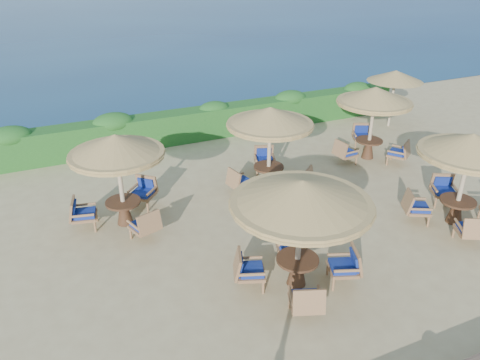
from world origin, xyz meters
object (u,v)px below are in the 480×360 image
(cafe_set_1, at_px, (467,164))
(cafe_set_2, at_px, (118,163))
(cafe_set_3, at_px, (270,131))
(cafe_set_4, at_px, (373,109))
(extra_parasol, at_px, (396,76))
(cafe_set_0, at_px, (301,213))

(cafe_set_1, xyz_separation_m, cafe_set_2, (-8.43, 3.73, 0.05))
(cafe_set_1, distance_m, cafe_set_3, 5.56)
(cafe_set_3, distance_m, cafe_set_4, 4.39)
(extra_parasol, height_order, cafe_set_4, cafe_set_4)
(cafe_set_0, distance_m, cafe_set_4, 7.95)
(extra_parasol, height_order, cafe_set_2, cafe_set_2)
(extra_parasol, relative_size, cafe_set_2, 0.89)
(cafe_set_1, bearing_deg, extra_parasol, 62.66)
(cafe_set_1, height_order, cafe_set_2, same)
(cafe_set_1, bearing_deg, cafe_set_4, 82.23)
(cafe_set_0, relative_size, cafe_set_1, 1.10)
(cafe_set_3, bearing_deg, cafe_set_2, -175.19)
(cafe_set_2, height_order, cafe_set_3, same)
(cafe_set_2, bearing_deg, cafe_set_3, 4.81)
(cafe_set_1, relative_size, cafe_set_2, 1.03)
(extra_parasol, bearing_deg, cafe_set_3, -158.21)
(extra_parasol, bearing_deg, cafe_set_1, -117.34)
(cafe_set_0, height_order, cafe_set_3, same)
(cafe_set_4, bearing_deg, cafe_set_3, -173.17)
(extra_parasol, distance_m, cafe_set_2, 12.55)
(cafe_set_2, bearing_deg, cafe_set_0, -54.62)
(cafe_set_2, xyz_separation_m, cafe_set_4, (9.06, 0.92, 0.03))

